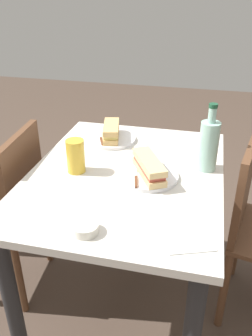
# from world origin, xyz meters

# --- Properties ---
(ground_plane) EXTENTS (8.00, 8.00, 0.00)m
(ground_plane) POSITION_xyz_m (0.00, 0.00, 0.00)
(ground_plane) COLOR #47382D
(dining_table) EXTENTS (0.99, 0.77, 0.74)m
(dining_table) POSITION_xyz_m (0.00, 0.00, 0.61)
(dining_table) COLOR beige
(dining_table) RESTS_ON ground
(chair_far) EXTENTS (0.43, 0.43, 0.85)m
(chair_far) POSITION_xyz_m (0.01, 0.58, 0.49)
(chair_far) COLOR brown
(chair_far) RESTS_ON ground
(plate_near) EXTENTS (0.23, 0.23, 0.01)m
(plate_near) POSITION_xyz_m (-0.02, -0.10, 0.75)
(plate_near) COLOR white
(plate_near) RESTS_ON dining_table
(baguette_sandwich_near) EXTENTS (0.23, 0.17, 0.07)m
(baguette_sandwich_near) POSITION_xyz_m (-0.02, -0.10, 0.79)
(baguette_sandwich_near) COLOR #DBB77A
(baguette_sandwich_near) RESTS_ON plate_near
(knife_near) EXTENTS (0.18, 0.05, 0.01)m
(knife_near) POSITION_xyz_m (-0.06, -0.05, 0.76)
(knife_near) COLOR silver
(knife_near) RESTS_ON plate_near
(plate_far) EXTENTS (0.23, 0.23, 0.01)m
(plate_far) POSITION_xyz_m (0.29, 0.14, 0.75)
(plate_far) COLOR white
(plate_far) RESTS_ON dining_table
(baguette_sandwich_far) EXTENTS (0.20, 0.11, 0.07)m
(baguette_sandwich_far) POSITION_xyz_m (0.29, 0.14, 0.79)
(baguette_sandwich_far) COLOR tan
(baguette_sandwich_far) RESTS_ON plate_far
(knife_far) EXTENTS (0.17, 0.08, 0.01)m
(knife_far) POSITION_xyz_m (0.27, 0.19, 0.76)
(knife_far) COLOR silver
(knife_far) RESTS_ON plate_far
(water_bottle) EXTENTS (0.08, 0.08, 0.28)m
(water_bottle) POSITION_xyz_m (0.11, -0.31, 0.85)
(water_bottle) COLOR #99C6B7
(water_bottle) RESTS_ON dining_table
(beer_glass) EXTENTS (0.07, 0.07, 0.14)m
(beer_glass) POSITION_xyz_m (-0.04, 0.20, 0.81)
(beer_glass) COLOR gold
(beer_glass) RESTS_ON dining_table
(olive_bowl) EXTENTS (0.09, 0.09, 0.03)m
(olive_bowl) POSITION_xyz_m (-0.40, 0.03, 0.76)
(olive_bowl) COLOR silver
(olive_bowl) RESTS_ON dining_table
(paper_napkin) EXTENTS (0.18, 0.18, 0.00)m
(paper_napkin) POSITION_xyz_m (-0.35, -0.27, 0.75)
(paper_napkin) COLOR white
(paper_napkin) RESTS_ON dining_table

